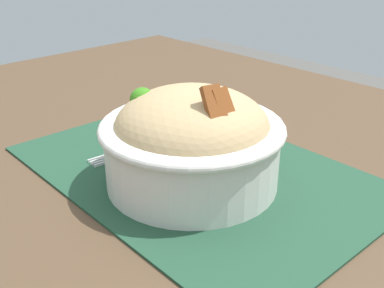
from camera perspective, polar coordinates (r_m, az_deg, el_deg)
table at (r=0.66m, az=-0.01°, el=-6.72°), size 1.26×0.93×0.76m
placemat at (r=0.60m, az=0.50°, el=-3.22°), size 0.45×0.31×0.00m
bowl at (r=0.54m, az=-0.02°, el=0.55°), size 0.21×0.21×0.13m
fork at (r=0.64m, az=-7.45°, el=-0.89°), size 0.03×0.13×0.00m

